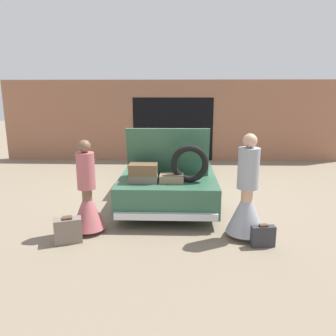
# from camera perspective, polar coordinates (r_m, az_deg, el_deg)

# --- Properties ---
(ground_plane) EXTENTS (40.00, 40.00, 0.00)m
(ground_plane) POSITION_cam_1_polar(r_m,az_deg,el_deg) (8.06, 0.31, -4.09)
(ground_plane) COLOR #7F705B
(garage_wall_back) EXTENTS (12.00, 0.14, 2.80)m
(garage_wall_back) POSITION_cam_1_polar(r_m,az_deg,el_deg) (11.63, 0.87, 8.19)
(garage_wall_back) COLOR #9E664C
(garage_wall_back) RESTS_ON ground_plane
(car) EXTENTS (1.94, 4.77, 1.71)m
(car) POSITION_cam_1_polar(r_m,az_deg,el_deg) (7.91, 0.31, -0.32)
(car) COLOR #336047
(car) RESTS_ON ground_plane
(person_left) EXTENTS (0.58, 0.58, 1.62)m
(person_left) POSITION_cam_1_polar(r_m,az_deg,el_deg) (5.78, -13.86, -5.47)
(person_left) COLOR brown
(person_left) RESTS_ON ground_plane
(person_right) EXTENTS (0.65, 0.65, 1.74)m
(person_right) POSITION_cam_1_polar(r_m,az_deg,el_deg) (5.57, 13.52, -5.68)
(person_right) COLOR tan
(person_right) RESTS_ON ground_plane
(suitcase_beside_left_person) EXTENTS (0.48, 0.35, 0.44)m
(suitcase_beside_left_person) POSITION_cam_1_polar(r_m,az_deg,el_deg) (5.60, -17.00, -10.35)
(suitcase_beside_left_person) COLOR #75665B
(suitcase_beside_left_person) RESTS_ON ground_plane
(suitcase_beside_right_person) EXTENTS (0.39, 0.18, 0.37)m
(suitcase_beside_right_person) POSITION_cam_1_polar(r_m,az_deg,el_deg) (5.46, 16.20, -11.32)
(suitcase_beside_right_person) COLOR #2D2D33
(suitcase_beside_right_person) RESTS_ON ground_plane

